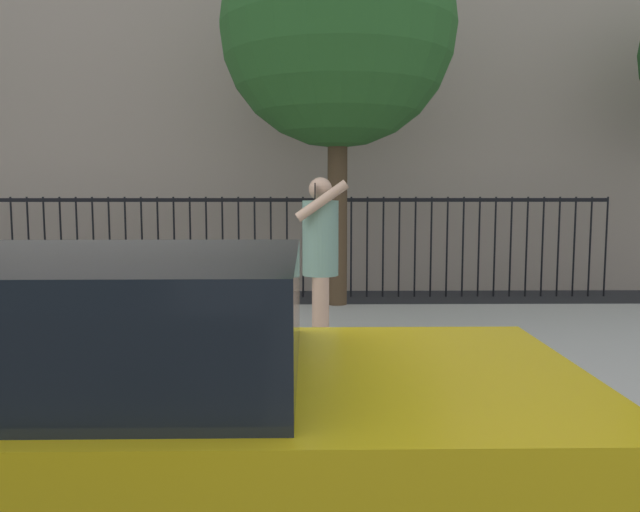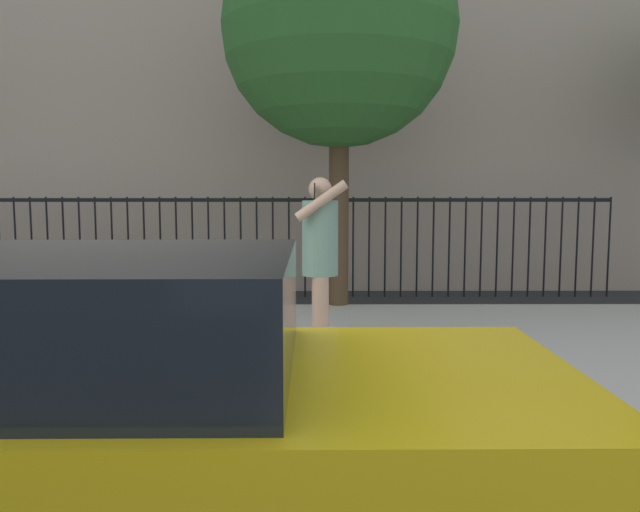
% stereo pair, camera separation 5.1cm
% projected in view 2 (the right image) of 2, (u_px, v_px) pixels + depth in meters
% --- Properties ---
extents(ground_plane, '(60.00, 60.00, 0.00)m').
position_uv_depth(ground_plane, '(125.00, 440.00, 4.48)').
color(ground_plane, '#28282B').
extents(sidewalk, '(28.00, 4.40, 0.15)m').
position_uv_depth(sidewalk, '(188.00, 350.00, 6.66)').
color(sidewalk, '#B2ADA3').
rests_on(sidewalk, ground).
extents(iron_fence, '(12.03, 0.04, 1.60)m').
position_uv_depth(iron_fence, '(233.00, 233.00, 10.24)').
color(iron_fence, black).
rests_on(iron_fence, ground).
extents(taxi_yellow, '(4.21, 1.88, 1.45)m').
position_uv_depth(taxi_yellow, '(106.00, 417.00, 2.94)').
color(taxi_yellow, yellow).
rests_on(taxi_yellow, ground).
extents(pedestrian_on_phone, '(0.49, 0.66, 1.69)m').
position_uv_depth(pedestrian_on_phone, '(320.00, 253.00, 6.10)').
color(pedestrian_on_phone, tan).
rests_on(pedestrian_on_phone, sidewalk).
extents(street_tree_near, '(3.11, 3.11, 5.38)m').
position_uv_depth(street_tree_near, '(339.00, 30.00, 8.48)').
color(street_tree_near, '#4C3823').
rests_on(street_tree_near, ground).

